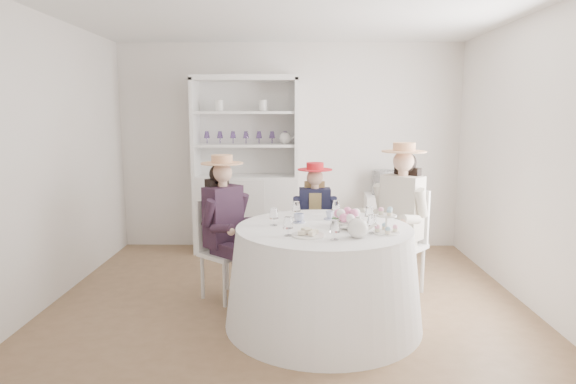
{
  "coord_description": "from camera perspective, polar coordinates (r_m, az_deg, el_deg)",
  "views": [
    {
      "loc": [
        0.06,
        -4.42,
        1.78
      ],
      "look_at": [
        0.0,
        0.1,
        1.05
      ],
      "focal_mm": 30.0,
      "sensor_mm": 36.0,
      "label": 1
    }
  ],
  "objects": [
    {
      "name": "ground",
      "position": [
        4.77,
        -0.02,
        -12.75
      ],
      "size": [
        4.5,
        4.5,
        0.0
      ],
      "primitive_type": "plane",
      "color": "brown",
      "rests_on": "ground"
    },
    {
      "name": "ceiling",
      "position": [
        4.52,
        -0.02,
        20.93
      ],
      "size": [
        4.5,
        4.5,
        0.0
      ],
      "primitive_type": "plane",
      "rotation": [
        3.14,
        0.0,
        0.0
      ],
      "color": "white",
      "rests_on": "wall_back"
    },
    {
      "name": "wall_back",
      "position": [
        6.44,
        0.22,
        5.35
      ],
      "size": [
        4.5,
        0.0,
        4.5
      ],
      "primitive_type": "plane",
      "rotation": [
        1.57,
        0.0,
        0.0
      ],
      "color": "silver",
      "rests_on": "ground"
    },
    {
      "name": "wall_front",
      "position": [
        2.46,
        -0.62,
        -0.93
      ],
      "size": [
        4.5,
        0.0,
        4.5
      ],
      "primitive_type": "plane",
      "rotation": [
        -1.57,
        0.0,
        0.0
      ],
      "color": "silver",
      "rests_on": "ground"
    },
    {
      "name": "wall_left",
      "position": [
        5.01,
        -26.77,
        3.26
      ],
      "size": [
        0.0,
        4.5,
        4.5
      ],
      "primitive_type": "plane",
      "rotation": [
        1.57,
        0.0,
        1.57
      ],
      "color": "silver",
      "rests_on": "ground"
    },
    {
      "name": "wall_right",
      "position": [
        4.95,
        27.04,
        3.19
      ],
      "size": [
        0.0,
        4.5,
        4.5
      ],
      "primitive_type": "plane",
      "rotation": [
        1.57,
        0.0,
        -1.57
      ],
      "color": "silver",
      "rests_on": "ground"
    },
    {
      "name": "tea_table",
      "position": [
        4.18,
        4.21,
        -9.84
      ],
      "size": [
        1.68,
        1.68,
        0.85
      ],
      "rotation": [
        0.0,
        0.0,
        -0.06
      ],
      "color": "white",
      "rests_on": "ground"
    },
    {
      "name": "hutch",
      "position": [
        6.3,
        -4.88,
        0.23
      ],
      "size": [
        1.47,
        0.85,
        2.26
      ],
      "rotation": [
        0.0,
        0.0,
        -0.28
      ],
      "color": "silver",
      "rests_on": "ground"
    },
    {
      "name": "side_table",
      "position": [
        6.44,
        11.22,
        -3.6
      ],
      "size": [
        0.51,
        0.51,
        0.75
      ],
      "primitive_type": "cube",
      "rotation": [
        0.0,
        0.0,
        -0.05
      ],
      "color": "silver",
      "rests_on": "ground"
    },
    {
      "name": "hatbox",
      "position": [
        6.34,
        11.37,
        1.1
      ],
      "size": [
        0.35,
        0.35,
        0.32
      ],
      "primitive_type": "cylinder",
      "rotation": [
        0.0,
        0.0,
        -0.11
      ],
      "color": "black",
      "rests_on": "side_table"
    },
    {
      "name": "guest_left",
      "position": [
        4.64,
        -7.48,
        -3.19
      ],
      "size": [
        0.6,
        0.59,
        1.41
      ],
      "rotation": [
        0.0,
        0.0,
        0.87
      ],
      "color": "silver",
      "rests_on": "ground"
    },
    {
      "name": "guest_mid",
      "position": [
        5.12,
        3.18,
        -2.73
      ],
      "size": [
        0.46,
        0.48,
        1.28
      ],
      "rotation": [
        0.0,
        0.0,
        0.01
      ],
      "color": "silver",
      "rests_on": "ground"
    },
    {
      "name": "guest_right",
      "position": [
        4.85,
        13.18,
        -2.09
      ],
      "size": [
        0.64,
        0.64,
        1.51
      ],
      "rotation": [
        0.0,
        0.0,
        -0.74
      ],
      "color": "silver",
      "rests_on": "ground"
    },
    {
      "name": "spare_chair",
      "position": [
        6.04,
        -4.54,
        -2.79
      ],
      "size": [
        0.41,
        0.41,
        0.99
      ],
      "rotation": [
        0.0,
        0.0,
        3.14
      ],
      "color": "silver",
      "rests_on": "ground"
    },
    {
      "name": "teacup_a",
      "position": [
        4.19,
        1.31,
        -3.17
      ],
      "size": [
        0.12,
        0.12,
        0.07
      ],
      "primitive_type": "imported",
      "rotation": [
        0.0,
        0.0,
        0.35
      ],
      "color": "white",
      "rests_on": "tea_table"
    },
    {
      "name": "teacup_b",
      "position": [
        4.33,
        4.95,
        -2.81
      ],
      "size": [
        0.1,
        0.1,
        0.07
      ],
      "primitive_type": "imported",
      "rotation": [
        0.0,
        0.0,
        0.42
      ],
      "color": "white",
      "rests_on": "tea_table"
    },
    {
      "name": "teacup_c",
      "position": [
        4.19,
        7.66,
        -3.29
      ],
      "size": [
        0.08,
        0.08,
        0.06
      ],
      "primitive_type": "imported",
      "rotation": [
        0.0,
        0.0,
        -0.04
      ],
      "color": "white",
      "rests_on": "tea_table"
    },
    {
      "name": "flower_bowl",
      "position": [
        4.0,
        7.51,
        -3.97
      ],
      "size": [
        0.3,
        0.3,
        0.06
      ],
      "primitive_type": "imported",
      "rotation": [
        0.0,
        0.0,
        0.4
      ],
      "color": "white",
      "rests_on": "tea_table"
    },
    {
      "name": "flower_arrangement",
      "position": [
        4.07,
        7.04,
        -2.74
      ],
      "size": [
        0.2,
        0.2,
        0.07
      ],
      "rotation": [
        0.0,
        0.0,
        -0.36
      ],
      "color": "pink",
      "rests_on": "tea_table"
    },
    {
      "name": "table_teapot",
      "position": [
        3.73,
        8.33,
        -4.25
      ],
      "size": [
        0.23,
        0.16,
        0.17
      ],
      "rotation": [
        0.0,
        0.0,
        -0.03
      ],
      "color": "white",
      "rests_on": "tea_table"
    },
    {
      "name": "sandwich_plate",
      "position": [
        3.75,
        2.39,
        -5.01
      ],
      "size": [
        0.26,
        0.26,
        0.06
      ],
      "rotation": [
        0.0,
        0.0,
        0.27
      ],
      "color": "white",
      "rests_on": "tea_table"
    },
    {
      "name": "cupcake_stand",
      "position": [
        3.9,
        11.58,
        -3.74
      ],
      "size": [
        0.21,
        0.21,
        0.2
      ],
      "rotation": [
        0.0,
        0.0,
        -0.3
      ],
      "color": "white",
      "rests_on": "tea_table"
    },
    {
      "name": "stemware_set",
      "position": [
        4.04,
        4.29,
        -3.09
      ],
      "size": [
        0.9,
        0.91,
        0.15
      ],
      "color": "white",
      "rests_on": "tea_table"
    }
  ]
}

